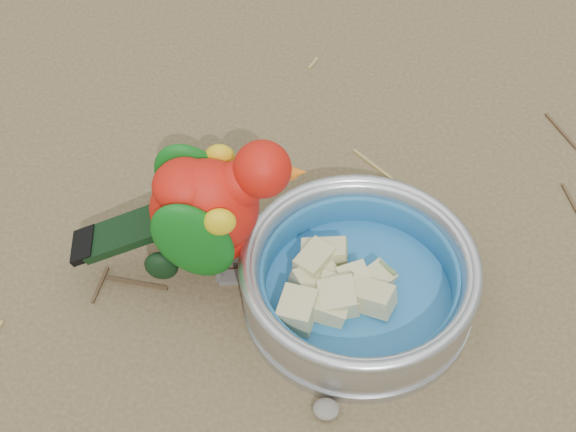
# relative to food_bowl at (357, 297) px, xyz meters

# --- Properties ---
(ground) EXTENTS (60.00, 60.00, 0.00)m
(ground) POSITION_rel_food_bowl_xyz_m (-0.04, -0.09, -0.01)
(ground) COLOR brown
(food_bowl) EXTENTS (0.21, 0.21, 0.02)m
(food_bowl) POSITION_rel_food_bowl_xyz_m (0.00, 0.00, 0.00)
(food_bowl) COLOR #B2B2BA
(food_bowl) RESTS_ON ground
(bowl_wall) EXTENTS (0.21, 0.21, 0.04)m
(bowl_wall) POSITION_rel_food_bowl_xyz_m (0.00, 0.00, 0.03)
(bowl_wall) COLOR #B2B2BA
(bowl_wall) RESTS_ON food_bowl
(fruit_wedges) EXTENTS (0.13, 0.13, 0.03)m
(fruit_wedges) POSITION_rel_food_bowl_xyz_m (0.00, 0.00, 0.02)
(fruit_wedges) COLOR tan
(fruit_wedges) RESTS_ON food_bowl
(lory_parrot) EXTENTS (0.21, 0.13, 0.16)m
(lory_parrot) POSITION_rel_food_bowl_xyz_m (-0.14, 0.02, 0.07)
(lory_parrot) COLOR #BB130A
(lory_parrot) RESTS_ON ground
(ground_debris) EXTENTS (0.90, 0.80, 0.01)m
(ground_debris) POSITION_rel_food_bowl_xyz_m (-0.06, -0.04, -0.01)
(ground_debris) COLOR olive
(ground_debris) RESTS_ON ground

